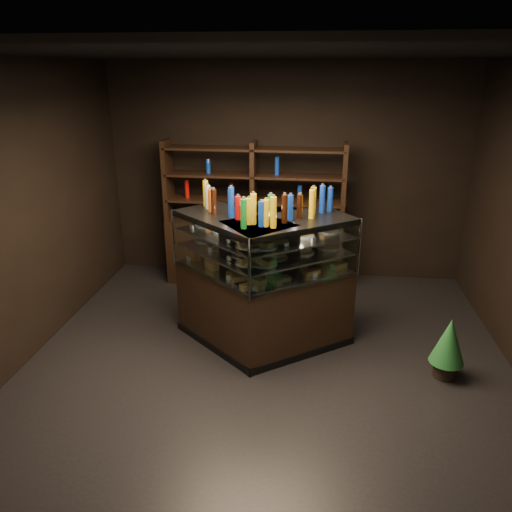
# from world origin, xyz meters

# --- Properties ---
(ground) EXTENTS (5.00, 5.00, 0.00)m
(ground) POSITION_xyz_m (0.00, 0.00, 0.00)
(ground) COLOR black
(ground) RESTS_ON ground
(room_shell) EXTENTS (5.02, 5.02, 3.01)m
(room_shell) POSITION_xyz_m (0.00, 0.00, 1.94)
(room_shell) COLOR black
(room_shell) RESTS_ON ground
(display_case) EXTENTS (2.05, 1.40, 1.46)m
(display_case) POSITION_xyz_m (-0.12, 0.36, 0.49)
(display_case) COLOR black
(display_case) RESTS_ON ground
(food_display) EXTENTS (1.67, 0.94, 0.45)m
(food_display) POSITION_xyz_m (-0.12, 0.35, 1.12)
(food_display) COLOR #D99D4E
(food_display) RESTS_ON display_case
(bottles_top) EXTENTS (1.50, 0.80, 0.30)m
(bottles_top) POSITION_xyz_m (-0.12, 0.36, 1.59)
(bottles_top) COLOR #147223
(bottles_top) RESTS_ON display_case
(potted_conifer) EXTENTS (0.34, 0.34, 0.72)m
(potted_conifer) POSITION_xyz_m (1.77, -0.07, 0.41)
(potted_conifer) COLOR black
(potted_conifer) RESTS_ON ground
(back_shelving) EXTENTS (2.45, 0.46, 2.00)m
(back_shelving) POSITION_xyz_m (-0.40, 2.05, 0.61)
(back_shelving) COLOR black
(back_shelving) RESTS_ON ground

